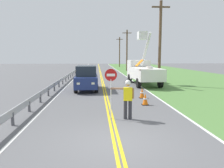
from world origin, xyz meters
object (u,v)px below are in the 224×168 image
object	(u,v)px
utility_pole_near	(160,42)
utility_pole_mid	(127,50)
flagger_worker	(128,97)
oncoming_suv_nearest	(87,78)
traffic_cone_mid	(142,93)
utility_bucket_truck	(143,71)
utility_pole_far	(120,51)
stop_sign_paddle	(111,82)
traffic_cone_lead	(145,99)

from	to	relation	value
utility_pole_near	utility_pole_mid	size ratio (longest dim) A/B	1.03
flagger_worker	oncoming_suv_nearest	bearing A→B (deg)	104.26
utility_pole_near	traffic_cone_mid	xyz separation A→B (m)	(-3.16, -6.80, -3.98)
utility_bucket_truck	utility_pole_far	xyz separation A→B (m)	(1.57, 37.89, 2.82)
stop_sign_paddle	oncoming_suv_nearest	distance (m)	8.99
flagger_worker	utility_pole_mid	size ratio (longest dim) A/B	0.23
flagger_worker	traffic_cone_mid	xyz separation A→B (m)	(1.74, 5.03, -0.71)
oncoming_suv_nearest	traffic_cone_mid	distance (m)	5.65
stop_sign_paddle	utility_bucket_truck	size ratio (longest dim) A/B	0.34
oncoming_suv_nearest	utility_pole_far	bearing A→B (deg)	80.13
utility_bucket_truck	utility_pole_near	size ratio (longest dim) A/B	0.83
stop_sign_paddle	oncoming_suv_nearest	xyz separation A→B (m)	(-1.51, 8.84, -0.65)
utility_pole_near	stop_sign_paddle	bearing A→B (deg)	-115.78
stop_sign_paddle	utility_pole_mid	size ratio (longest dim) A/B	0.29
flagger_worker	traffic_cone_lead	bearing A→B (deg)	62.60
stop_sign_paddle	oncoming_suv_nearest	bearing A→B (deg)	99.69
stop_sign_paddle	utility_pole_near	xyz separation A→B (m)	(5.67, 11.73, 2.61)
stop_sign_paddle	traffic_cone_lead	bearing A→B (deg)	50.85
oncoming_suv_nearest	utility_pole_near	world-z (taller)	utility_pole_near
utility_pole_mid	traffic_cone_mid	size ratio (longest dim) A/B	11.50
flagger_worker	oncoming_suv_nearest	distance (m)	9.23
flagger_worker	stop_sign_paddle	bearing A→B (deg)	172.38
oncoming_suv_nearest	flagger_worker	bearing A→B (deg)	-75.74
traffic_cone_lead	traffic_cone_mid	distance (m)	2.19
oncoming_suv_nearest	traffic_cone_mid	xyz separation A→B (m)	(4.01, -3.91, -0.72)
oncoming_suv_nearest	traffic_cone_lead	bearing A→B (deg)	-58.33
utility_pole_mid	traffic_cone_lead	xyz separation A→B (m)	(-3.14, -30.69, -3.87)
oncoming_suv_nearest	utility_pole_far	world-z (taller)	utility_pole_far
oncoming_suv_nearest	stop_sign_paddle	bearing A→B (deg)	-80.31
utility_pole_near	utility_pole_mid	world-z (taller)	utility_pole_near
utility_pole_near	utility_bucket_truck	bearing A→B (deg)	158.35
utility_bucket_truck	utility_pole_near	xyz separation A→B (m)	(1.54, -0.61, 2.90)
traffic_cone_lead	traffic_cone_mid	bearing A→B (deg)	83.17
flagger_worker	utility_bucket_truck	distance (m)	12.90
stop_sign_paddle	traffic_cone_mid	xyz separation A→B (m)	(2.50, 4.93, -1.37)
utility_pole_mid	traffic_cone_lead	world-z (taller)	utility_pole_mid
utility_bucket_truck	utility_pole_far	world-z (taller)	utility_pole_far
utility_pole_far	utility_pole_mid	bearing A→B (deg)	-91.06
oncoming_suv_nearest	utility_bucket_truck	bearing A→B (deg)	31.89
utility_bucket_truck	utility_pole_mid	world-z (taller)	utility_pole_mid
utility_bucket_truck	oncoming_suv_nearest	size ratio (longest dim) A/B	1.49
flagger_worker	utility_pole_near	size ratio (longest dim) A/B	0.22
stop_sign_paddle	traffic_cone_mid	bearing A→B (deg)	63.08
flagger_worker	oncoming_suv_nearest	xyz separation A→B (m)	(-2.27, 8.94, 0.01)
utility_pole_mid	utility_pole_far	size ratio (longest dim) A/B	0.99
flagger_worker	traffic_cone_lead	size ratio (longest dim) A/B	2.61
utility_pole_far	traffic_cone_lead	xyz separation A→B (m)	(-3.45, -47.48, -3.90)
flagger_worker	stop_sign_paddle	xyz separation A→B (m)	(-0.76, 0.10, 0.66)
utility_pole_far	traffic_cone_mid	distance (m)	45.58
utility_pole_near	utility_pole_mid	distance (m)	21.72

